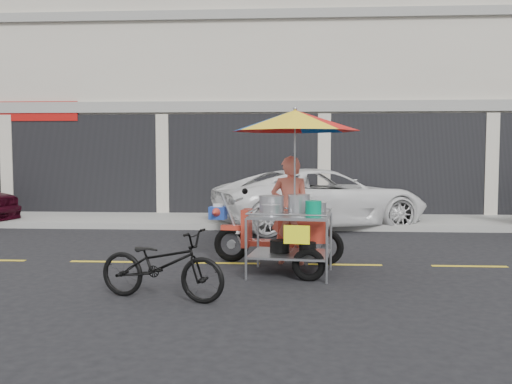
{
  "coord_description": "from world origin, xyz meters",
  "views": [
    {
      "loc": [
        -0.86,
        -9.3,
        1.84
      ],
      "look_at": [
        -1.5,
        0.6,
        1.15
      ],
      "focal_mm": 40.0,
      "sensor_mm": 36.0,
      "label": 1
    }
  ],
  "objects": [
    {
      "name": "sidewalk",
      "position": [
        0.0,
        5.5,
        0.07
      ],
      "size": [
        45.0,
        3.0,
        0.15
      ],
      "primitive_type": "cube",
      "color": "gray",
      "rests_on": "ground"
    },
    {
      "name": "white_pickup",
      "position": [
        -0.16,
        4.62,
        0.72
      ],
      "size": [
        5.73,
        4.23,
        1.45
      ],
      "primitive_type": "imported",
      "rotation": [
        0.0,
        0.0,
        1.97
      ],
      "color": "white",
      "rests_on": "ground"
    },
    {
      "name": "ground",
      "position": [
        0.0,
        0.0,
        0.0
      ],
      "size": [
        90.0,
        90.0,
        0.0
      ],
      "primitive_type": "plane",
      "color": "black"
    },
    {
      "name": "food_vendor_rig",
      "position": [
        -0.88,
        -0.45,
        1.59
      ],
      "size": [
        2.52,
        2.23,
        2.54
      ],
      "rotation": [
        0.0,
        0.0,
        -0.12
      ],
      "color": "black",
      "rests_on": "ground"
    },
    {
      "name": "centerline",
      "position": [
        0.0,
        0.0,
        0.0
      ],
      "size": [
        42.0,
        0.1,
        0.01
      ],
      "primitive_type": "cube",
      "color": "gold",
      "rests_on": "ground"
    },
    {
      "name": "shophouse_block",
      "position": [
        2.82,
        10.59,
        4.24
      ],
      "size": [
        36.0,
        8.11,
        10.4
      ],
      "color": "beige",
      "rests_on": "ground"
    },
    {
      "name": "near_bicycle",
      "position": [
        -2.49,
        -2.36,
        0.44
      ],
      "size": [
        1.79,
        1.01,
        0.89
      ],
      "primitive_type": "imported",
      "rotation": [
        0.0,
        0.0,
        1.31
      ],
      "color": "black",
      "rests_on": "ground"
    }
  ]
}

